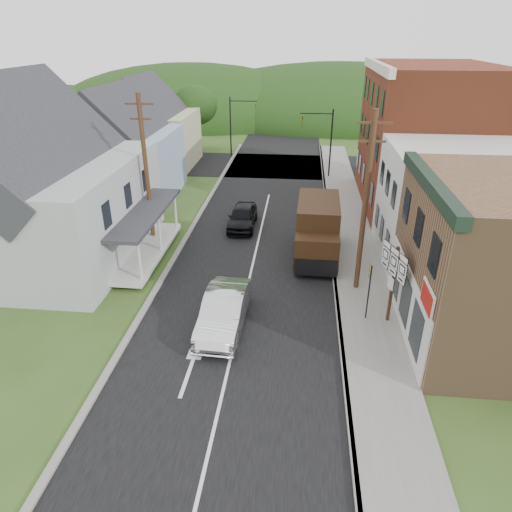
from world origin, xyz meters
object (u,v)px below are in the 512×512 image
(dark_sedan, at_px, (242,217))
(delivery_van, at_px, (317,230))
(route_sign_cluster, at_px, (393,274))
(silver_sedan, at_px, (224,312))
(warning_sign, at_px, (369,283))

(dark_sedan, bearing_deg, delivery_van, -38.83)
(route_sign_cluster, bearing_deg, silver_sedan, 170.37)
(delivery_van, distance_m, route_sign_cluster, 7.34)
(route_sign_cluster, relative_size, warning_sign, 1.29)
(delivery_van, xyz_separation_m, warning_sign, (2.14, -6.50, 0.32))
(dark_sedan, bearing_deg, warning_sign, -55.94)
(silver_sedan, xyz_separation_m, delivery_van, (4.20, 7.69, 0.82))
(silver_sedan, xyz_separation_m, route_sign_cluster, (7.29, 1.09, 1.71))
(delivery_van, height_order, route_sign_cluster, route_sign_cluster)
(route_sign_cluster, bearing_deg, warning_sign, 156.13)
(silver_sedan, xyz_separation_m, warning_sign, (6.35, 1.19, 1.15))
(dark_sedan, height_order, delivery_van, delivery_van)
(silver_sedan, distance_m, route_sign_cluster, 7.57)
(delivery_van, height_order, warning_sign, delivery_van)
(dark_sedan, distance_m, warning_sign, 12.67)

